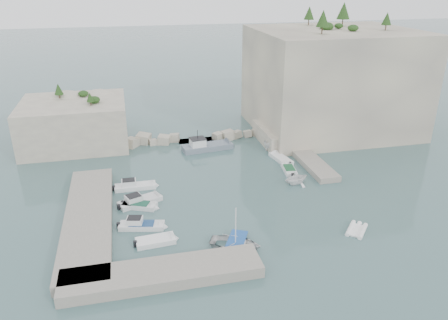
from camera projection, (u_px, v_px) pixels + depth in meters
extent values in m
plane|color=#436565|center=(235.00, 202.00, 52.74)|extent=(400.00, 400.00, 0.00)
cube|color=beige|center=(332.00, 81.00, 74.82)|extent=(26.00, 22.00, 17.00)
cube|color=beige|center=(285.00, 135.00, 71.09)|extent=(8.00, 10.00, 2.50)
cube|color=beige|center=(75.00, 123.00, 69.56)|extent=(16.00, 14.00, 7.00)
cube|color=#9E9689|center=(88.00, 218.00, 48.07)|extent=(5.00, 24.00, 1.10)
cube|color=#9E9689|center=(163.00, 273.00, 39.24)|extent=(18.00, 4.00, 1.10)
cube|color=#9E9689|center=(307.00, 158.00, 64.37)|extent=(3.00, 16.00, 0.80)
cube|color=beige|center=(196.00, 136.00, 71.96)|extent=(28.00, 3.00, 1.40)
imported|color=silver|center=(235.00, 247.00, 44.00)|extent=(6.29, 5.65, 1.07)
imported|color=white|center=(296.00, 184.00, 57.33)|extent=(4.26, 3.92, 1.88)
imported|color=white|center=(280.00, 152.00, 67.42)|extent=(5.45, 4.21, 1.99)
cylinder|color=white|center=(236.00, 224.00, 42.97)|extent=(0.10, 0.10, 4.20)
cone|color=#1E4219|center=(323.00, 18.00, 65.06)|extent=(1.96, 1.96, 2.45)
cone|color=#1E4219|center=(344.00, 11.00, 74.67)|extent=(2.24, 2.24, 2.80)
cone|color=#1E4219|center=(387.00, 19.00, 69.55)|extent=(1.57, 1.57, 1.96)
cone|color=#1E4219|center=(309.00, 13.00, 76.51)|extent=(1.79, 1.79, 2.24)
cone|color=#1E4219|center=(58.00, 89.00, 68.92)|extent=(1.40, 1.40, 1.75)
cone|color=#1E4219|center=(90.00, 97.00, 65.62)|extent=(1.12, 1.12, 1.40)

